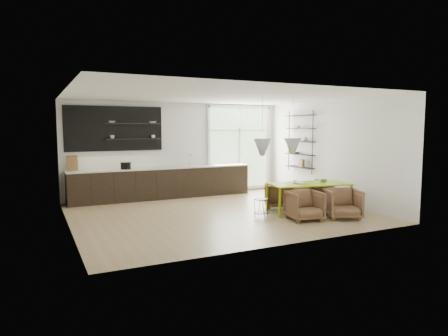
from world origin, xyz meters
TOP-DOWN VIEW (x-y plane):
  - room at (0.58, 1.10)m, footprint 7.02×6.01m
  - kitchen_run at (-0.69, 2.69)m, footprint 5.54×0.69m
  - right_shelving at (3.36, 1.17)m, footprint 0.26×1.22m
  - dining_table at (2.10, -0.88)m, footprint 2.14×1.26m
  - armchair_back_left at (1.70, -0.11)m, footprint 0.94×0.95m
  - armchair_back_right at (2.69, -0.28)m, footprint 0.79×0.81m
  - armchair_front_left at (1.45, -1.56)m, footprint 0.84×0.86m
  - armchair_front_right at (2.37, -1.81)m, footprint 0.99×1.00m
  - wire_stool at (0.68, -0.93)m, footprint 0.36×0.36m
  - table_book at (1.77, -0.81)m, footprint 0.27×0.34m
  - table_bowl at (2.62, -0.81)m, footprint 0.24×0.24m

SIDE VIEW (x-z plane):
  - wire_stool at x=0.68m, z-range 0.07..0.52m
  - armchair_back_left at x=1.70m, z-range 0.00..0.65m
  - armchair_front_left at x=1.45m, z-range 0.00..0.68m
  - armchair_front_right at x=2.37m, z-range 0.00..0.70m
  - armchair_back_right at x=2.69m, z-range 0.00..0.71m
  - kitchen_run at x=-0.69m, z-range -0.78..1.97m
  - dining_table at x=2.10m, z-range 0.32..1.05m
  - table_book at x=1.77m, z-range 0.73..0.76m
  - table_bowl at x=2.62m, z-range 0.73..0.79m
  - room at x=0.58m, z-range 0.00..2.92m
  - right_shelving at x=3.36m, z-range 0.70..2.60m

